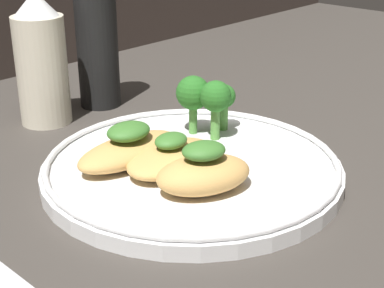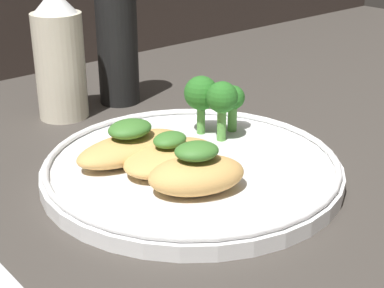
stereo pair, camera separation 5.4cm
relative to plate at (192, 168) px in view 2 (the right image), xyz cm
name	(u,v)px [view 2 (the right image)]	position (x,y,z in cm)	size (l,w,h in cm)	color
ground_plane	(192,182)	(0.00, 0.00, -1.49)	(180.00, 180.00, 1.00)	#3D3833
plate	(192,168)	(0.00, 0.00, 0.00)	(27.95, 27.95, 2.00)	white
grilled_meat_front	(197,172)	(-3.25, -4.27, 2.13)	(9.73, 8.26, 4.39)	tan
grilled_meat_middle	(170,156)	(-2.11, 0.62, 1.63)	(9.91, 6.61, 3.46)	tan
grilled_meat_back	(131,146)	(-3.75, 4.43, 1.89)	(11.38, 5.55, 3.95)	tan
broccoli_bunch	(214,97)	(6.35, 3.79, 4.54)	(5.97, 6.10, 6.18)	#569942
sauce_bottle	(59,58)	(-0.66, 22.30, 6.19)	(5.77, 5.77, 15.01)	beige
pepper_grinder	(117,33)	(7.40, 22.30, 7.80)	(5.02, 5.02, 19.31)	black
fork	(0,282)	(-20.71, -3.76, -0.69)	(2.10, 17.31, 0.60)	silver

